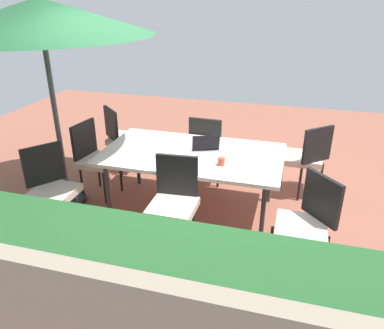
% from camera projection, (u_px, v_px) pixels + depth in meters
% --- Properties ---
extents(ground_plane, '(10.00, 10.00, 0.02)m').
position_uv_depth(ground_plane, '(192.00, 209.00, 4.75)').
color(ground_plane, '#935442').
extents(hedge_row, '(6.30, 0.72, 1.00)m').
position_uv_depth(hedge_row, '(114.00, 296.00, 2.72)').
color(hedge_row, '#235628').
rests_on(hedge_row, ground_plane).
extents(dining_table, '(2.10, 1.19, 0.76)m').
position_uv_depth(dining_table, '(192.00, 156.00, 4.44)').
color(dining_table, silver).
rests_on(dining_table, ground_plane).
extents(patio_umbrella, '(2.42, 2.42, 2.43)m').
position_uv_depth(patio_umbrella, '(40.00, 18.00, 3.96)').
color(patio_umbrella, '#4C4C4C').
rests_on(patio_umbrella, ground_plane).
extents(chair_northwest, '(0.59, 0.59, 0.98)m').
position_uv_depth(chair_northwest, '(307.00, 221.00, 3.50)').
color(chair_northwest, beige).
rests_on(chair_northwest, ground_plane).
extents(chair_northeast, '(0.58, 0.58, 0.98)m').
position_uv_depth(chair_northeast, '(51.00, 186.00, 4.13)').
color(chair_northeast, beige).
rests_on(chair_northeast, ground_plane).
extents(chair_southeast, '(0.59, 0.59, 0.98)m').
position_uv_depth(chair_southeast, '(122.00, 136.00, 5.54)').
color(chair_southeast, beige).
rests_on(chair_southeast, ground_plane).
extents(chair_east, '(0.49, 0.48, 0.98)m').
position_uv_depth(chair_east, '(95.00, 156.00, 4.87)').
color(chair_east, beige).
rests_on(chair_east, ground_plane).
extents(chair_south, '(0.46, 0.47, 0.98)m').
position_uv_depth(chair_south, '(208.00, 145.00, 5.19)').
color(chair_south, beige).
rests_on(chair_south, ground_plane).
extents(chair_southwest, '(0.59, 0.59, 0.98)m').
position_uv_depth(chair_southwest, '(307.00, 156.00, 4.87)').
color(chair_southwest, beige).
rests_on(chair_southwest, ground_plane).
extents(chair_north, '(0.47, 0.48, 0.98)m').
position_uv_depth(chair_north, '(174.00, 199.00, 3.86)').
color(chair_north, beige).
rests_on(chair_north, ground_plane).
extents(laptop, '(0.39, 0.34, 0.21)m').
position_uv_depth(laptop, '(205.00, 146.00, 4.48)').
color(laptop, '#B7B7BC').
rests_on(laptop, dining_table).
extents(cup, '(0.08, 0.08, 0.09)m').
position_uv_depth(cup, '(221.00, 161.00, 4.09)').
color(cup, '#CC4C33').
rests_on(cup, dining_table).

